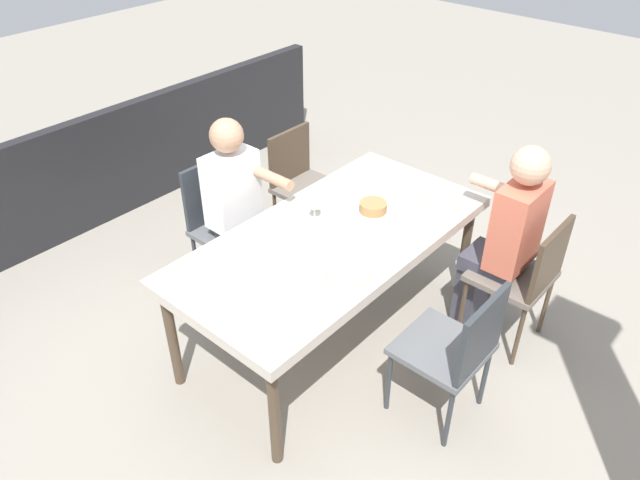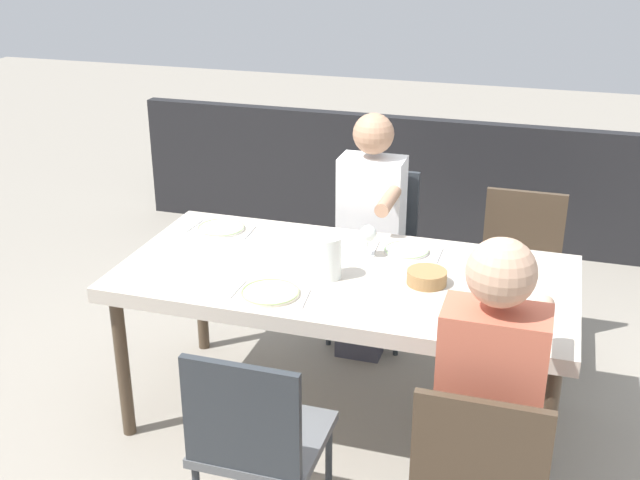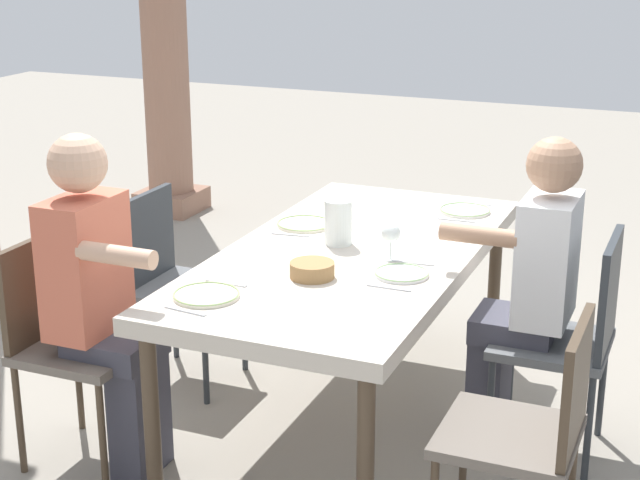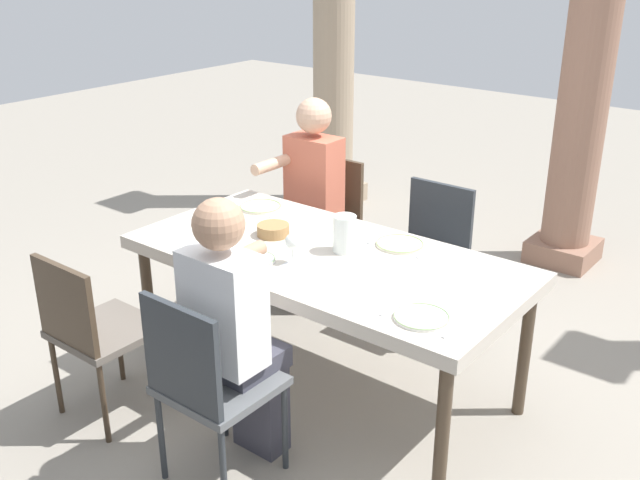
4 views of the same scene
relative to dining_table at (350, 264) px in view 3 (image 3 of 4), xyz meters
name	(u,v)px [view 3 (image 3 of 4)]	position (x,y,z in m)	size (l,w,h in m)	color
ground_plane	(349,418)	(0.00, 0.00, -0.71)	(16.00, 16.00, 0.00)	gray
dining_table	(350,264)	(0.00, 0.00, 0.00)	(1.99, 0.97, 0.77)	beige
chair_west_north	(67,332)	(-0.71, 0.90, -0.17)	(0.44, 0.44, 0.90)	#6A6158
chair_west_south	(533,425)	(-0.71, -0.90, -0.20)	(0.44, 0.44, 0.87)	#6A6158
chair_mid_north	(172,274)	(0.07, 0.90, -0.19)	(0.44, 0.44, 0.88)	#5B5E61
chair_mid_south	(574,330)	(0.07, -0.91, -0.18)	(0.44, 0.44, 0.92)	#5B5E61
diner_woman_green	(529,285)	(0.07, -0.72, -0.01)	(0.35, 0.50, 1.29)	#3F3F4C
diner_man_white	(101,294)	(-0.71, 0.73, 0.01)	(0.35, 0.50, 1.33)	#3F3F4C
stone_column_far	(163,2)	(2.52, 2.38, 0.81)	(0.43, 0.43, 3.08)	#936B56
plate_0	(206,295)	(-0.70, 0.29, 0.07)	(0.24, 0.24, 0.02)	silver
fork_0	(185,311)	(-0.85, 0.29, 0.06)	(0.02, 0.17, 0.01)	silver
spoon_0	(226,283)	(-0.55, 0.29, 0.06)	(0.02, 0.17, 0.01)	silver
plate_1	(402,273)	(-0.21, -0.29, 0.07)	(0.21, 0.21, 0.02)	white
wine_glass_1	(391,234)	(-0.05, -0.19, 0.17)	(0.08, 0.08, 0.15)	white
fork_1	(389,288)	(-0.36, -0.29, 0.06)	(0.02, 0.17, 0.01)	silver
spoon_1	(413,263)	(-0.06, -0.29, 0.06)	(0.02, 0.17, 0.01)	silver
plate_2	(304,224)	(0.24, 0.31, 0.07)	(0.24, 0.24, 0.02)	silver
fork_2	(290,235)	(0.09, 0.31, 0.06)	(0.02, 0.17, 0.01)	silver
spoon_2	(317,216)	(0.39, 0.31, 0.06)	(0.02, 0.17, 0.01)	silver
plate_3	(465,210)	(0.72, -0.29, 0.07)	(0.23, 0.23, 0.02)	white
fork_3	(456,220)	(0.57, -0.29, 0.06)	(0.02, 0.17, 0.01)	silver
spoon_3	(473,203)	(0.87, -0.29, 0.06)	(0.02, 0.17, 0.01)	silver
water_pitcher	(338,224)	(0.06, 0.08, 0.15)	(0.12, 0.12, 0.19)	white
bread_basket	(312,270)	(-0.36, 0.02, 0.09)	(0.17, 0.17, 0.06)	#9E7547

